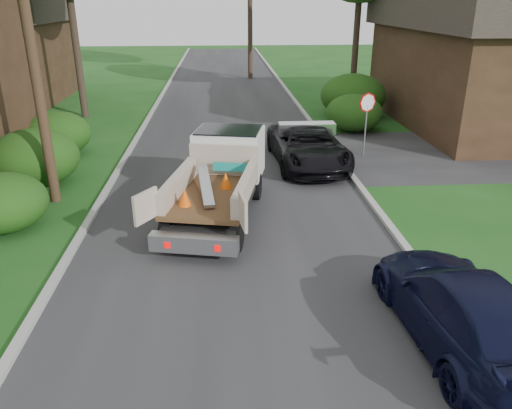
{
  "coord_description": "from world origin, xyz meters",
  "views": [
    {
      "loc": [
        -0.37,
        -9.62,
        5.74
      ],
      "look_at": [
        0.41,
        1.35,
        1.2
      ],
      "focal_mm": 35.0,
      "sensor_mm": 36.0,
      "label": 1
    }
  ],
  "objects_px": {
    "stop_sign": "(367,111)",
    "flatbed_truck": "(223,170)",
    "house_right": "(502,58)",
    "black_pickup": "(308,146)",
    "utility_pole": "(27,22)",
    "navy_suv": "(464,309)"
  },
  "relations": [
    {
      "from": "utility_pole",
      "to": "navy_suv",
      "type": "bearing_deg",
      "value": -38.87
    },
    {
      "from": "stop_sign",
      "to": "flatbed_truck",
      "type": "distance_m",
      "value": 7.4
    },
    {
      "from": "utility_pole",
      "to": "black_pickup",
      "type": "bearing_deg",
      "value": 20.23
    },
    {
      "from": "stop_sign",
      "to": "flatbed_truck",
      "type": "xyz_separation_m",
      "value": [
        -5.56,
        -4.84,
        -0.63
      ]
    },
    {
      "from": "house_right",
      "to": "black_pickup",
      "type": "distance_m",
      "value": 12.07
    },
    {
      "from": "utility_pole",
      "to": "black_pickup",
      "type": "distance_m",
      "value": 9.88
    },
    {
      "from": "black_pickup",
      "to": "flatbed_truck",
      "type": "bearing_deg",
      "value": -131.83
    },
    {
      "from": "flatbed_truck",
      "to": "navy_suv",
      "type": "xyz_separation_m",
      "value": [
        4.16,
        -6.66,
        -0.45
      ]
    },
    {
      "from": "black_pickup",
      "to": "stop_sign",
      "type": "bearing_deg",
      "value": 19.36
    },
    {
      "from": "black_pickup",
      "to": "navy_suv",
      "type": "distance_m",
      "value": 10.58
    },
    {
      "from": "utility_pole",
      "to": "house_right",
      "type": "distance_m",
      "value": 20.66
    },
    {
      "from": "stop_sign",
      "to": "black_pickup",
      "type": "xyz_separation_m",
      "value": [
        -2.4,
        -0.97,
        -1.04
      ]
    },
    {
      "from": "house_right",
      "to": "stop_sign",
      "type": "bearing_deg",
      "value": -147.34
    },
    {
      "from": "utility_pole",
      "to": "flatbed_truck",
      "type": "xyz_separation_m",
      "value": [
        5.12,
        -0.82,
        -4.03
      ]
    },
    {
      "from": "black_pickup",
      "to": "navy_suv",
      "type": "height_order",
      "value": "black_pickup"
    },
    {
      "from": "black_pickup",
      "to": "utility_pole",
      "type": "bearing_deg",
      "value": -162.38
    },
    {
      "from": "stop_sign",
      "to": "flatbed_truck",
      "type": "relative_size",
      "value": 0.42
    },
    {
      "from": "house_right",
      "to": "flatbed_truck",
      "type": "relative_size",
      "value": 2.19
    },
    {
      "from": "flatbed_truck",
      "to": "black_pickup",
      "type": "distance_m",
      "value": 5.01
    },
    {
      "from": "utility_pole",
      "to": "flatbed_truck",
      "type": "distance_m",
      "value": 6.56
    },
    {
      "from": "house_right",
      "to": "flatbed_truck",
      "type": "bearing_deg",
      "value": -143.63
    },
    {
      "from": "stop_sign",
      "to": "house_right",
      "type": "xyz_separation_m",
      "value": [
        7.8,
        5.0,
        1.38
      ]
    }
  ]
}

